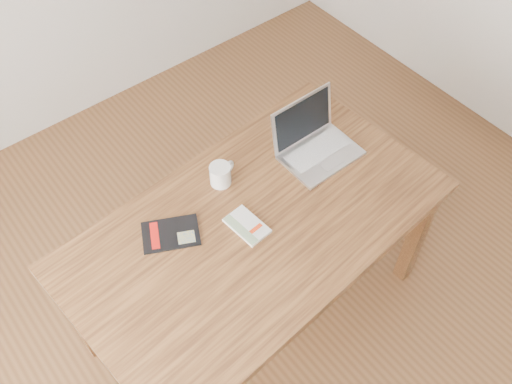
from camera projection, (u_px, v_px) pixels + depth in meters
room at (275, 155)px, 1.68m from camera, size 4.04×4.04×2.70m
desk at (256, 235)px, 2.34m from camera, size 1.59×0.99×0.75m
white_guidebook at (247, 226)px, 2.25m from camera, size 0.12×0.18×0.02m
black_guidebook at (171, 234)px, 2.23m from camera, size 0.26×0.23×0.01m
laptop at (314, 142)px, 2.47m from camera, size 0.33×0.27×0.23m
coffee_mug at (221, 174)px, 2.36m from camera, size 0.13×0.09×0.10m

